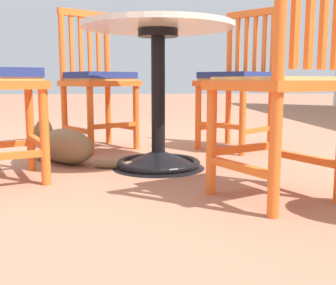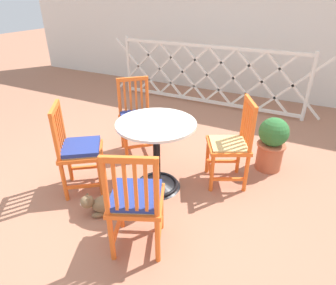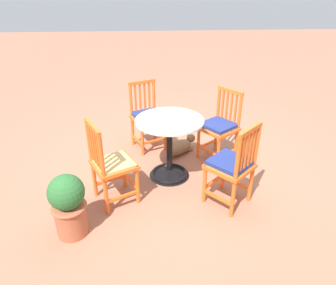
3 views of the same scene
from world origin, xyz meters
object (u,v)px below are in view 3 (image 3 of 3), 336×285
(cafe_table, at_px, (169,155))
(terracotta_planter, at_px, (68,204))
(orange_chair_facing_out, at_px, (220,127))
(orange_chair_by_planter, at_px, (148,117))
(orange_chair_at_corner, at_px, (111,165))
(orange_chair_near_fence, at_px, (232,166))
(tabby_cat, at_px, (180,147))

(cafe_table, distance_m, terracotta_planter, 1.31)
(orange_chair_facing_out, relative_size, terracotta_planter, 1.47)
(orange_chair_by_planter, distance_m, orange_chair_at_corner, 1.23)
(cafe_table, relative_size, orange_chair_by_planter, 0.83)
(terracotta_planter, bearing_deg, orange_chair_near_fence, -167.55)
(cafe_table, bearing_deg, tabby_cat, -109.79)
(orange_chair_near_fence, relative_size, orange_chair_facing_out, 1.00)
(orange_chair_facing_out, height_order, orange_chair_at_corner, same)
(orange_chair_near_fence, bearing_deg, orange_chair_facing_out, -95.03)
(tabby_cat, bearing_deg, orange_chair_near_fence, 110.18)
(orange_chair_at_corner, bearing_deg, orange_chair_facing_out, -148.23)
(orange_chair_by_planter, distance_m, tabby_cat, 0.60)
(orange_chair_facing_out, bearing_deg, orange_chair_by_planter, -23.01)
(orange_chair_facing_out, bearing_deg, orange_chair_at_corner, 31.77)
(orange_chair_facing_out, bearing_deg, cafe_table, 29.01)
(cafe_table, height_order, orange_chair_near_fence, orange_chair_near_fence)
(orange_chair_facing_out, relative_size, tabby_cat, 1.48)
(cafe_table, distance_m, orange_chair_at_corner, 0.77)
(orange_chair_at_corner, distance_m, terracotta_planter, 0.58)
(orange_chair_facing_out, bearing_deg, tabby_cat, -18.26)
(cafe_table, relative_size, tabby_cat, 1.23)
(cafe_table, bearing_deg, orange_chair_by_planter, -72.16)
(orange_chair_facing_out, xyz_separation_m, tabby_cat, (0.47, -0.16, -0.35))
(orange_chair_at_corner, bearing_deg, cafe_table, -145.46)
(orange_chair_at_corner, relative_size, tabby_cat, 1.48)
(terracotta_planter, bearing_deg, orange_chair_by_planter, -113.74)
(orange_chair_at_corner, xyz_separation_m, terracotta_planter, (0.34, 0.46, -0.11))
(orange_chair_by_planter, bearing_deg, terracotta_planter, 66.26)
(tabby_cat, relative_size, terracotta_planter, 0.99)
(cafe_table, xyz_separation_m, orange_chair_near_fence, (-0.58, 0.54, 0.16))
(orange_chair_at_corner, relative_size, terracotta_planter, 1.47)
(orange_chair_near_fence, relative_size, orange_chair_by_planter, 1.00)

